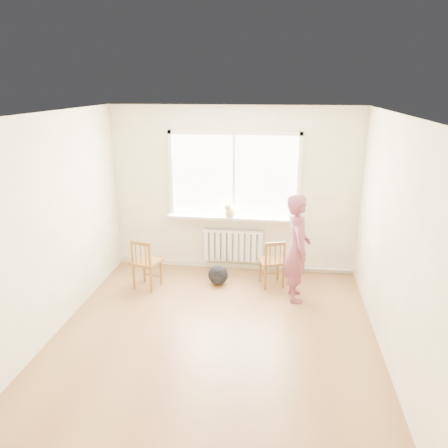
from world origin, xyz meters
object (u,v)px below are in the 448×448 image
(cat, at_px, (230,211))
(backpack, at_px, (218,275))
(person, at_px, (297,248))
(chair_left, at_px, (145,264))
(chair_right, at_px, (273,263))

(cat, bearing_deg, backpack, -95.18)
(person, distance_m, cat, 1.35)
(chair_left, distance_m, backpack, 1.14)
(chair_left, bearing_deg, person, -165.99)
(chair_right, bearing_deg, chair_left, -8.42)
(chair_left, height_order, backpack, chair_left)
(cat, bearing_deg, chair_right, -22.61)
(chair_right, xyz_separation_m, cat, (-0.72, 0.45, 0.68))
(backpack, bearing_deg, chair_left, -165.02)
(chair_left, xyz_separation_m, person, (2.25, -0.02, 0.38))
(chair_right, relative_size, backpack, 2.46)
(backpack, bearing_deg, person, -14.42)
(cat, distance_m, backpack, 1.04)
(person, bearing_deg, cat, 44.06)
(cat, bearing_deg, chair_left, -137.74)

